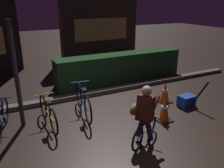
# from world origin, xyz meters

# --- Properties ---
(ground_plane) EXTENTS (40.00, 40.00, 0.00)m
(ground_plane) POSITION_xyz_m (0.00, 0.00, 0.00)
(ground_plane) COLOR black
(sidewalk_curb) EXTENTS (12.00, 0.24, 0.12)m
(sidewalk_curb) POSITION_xyz_m (0.00, 2.20, 0.06)
(sidewalk_curb) COLOR #56544F
(sidewalk_curb) RESTS_ON ground
(hedge_row) EXTENTS (4.80, 0.70, 0.99)m
(hedge_row) POSITION_xyz_m (1.80, 3.10, 0.49)
(hedge_row) COLOR #214723
(hedge_row) RESTS_ON ground
(storefront_right) EXTENTS (4.11, 0.54, 4.73)m
(storefront_right) POSITION_xyz_m (2.78, 7.20, 2.35)
(storefront_right) COLOR #42382D
(storefront_right) RESTS_ON ground
(street_post) EXTENTS (0.10, 0.10, 2.44)m
(street_post) POSITION_xyz_m (-1.85, 1.20, 1.22)
(street_post) COLOR #2D2D33
(street_post) RESTS_ON ground
(parked_bike_left_mid) EXTENTS (0.46, 1.53, 0.72)m
(parked_bike_left_mid) POSITION_xyz_m (-2.28, 1.13, 0.33)
(parked_bike_left_mid) COLOR black
(parked_bike_left_mid) RESTS_ON ground
(parked_bike_center_left) EXTENTS (0.46, 1.53, 0.70)m
(parked_bike_center_left) POSITION_xyz_m (-1.30, 0.93, 0.32)
(parked_bike_center_left) COLOR black
(parked_bike_center_left) RESTS_ON ground
(parked_bike_center_right) EXTENTS (0.46, 1.73, 0.80)m
(parked_bike_center_right) POSITION_xyz_m (-0.37, 1.11, 0.36)
(parked_bike_center_right) COLOR black
(parked_bike_center_right) RESTS_ON ground
(traffic_cone_near) EXTENTS (0.36, 0.36, 0.63)m
(traffic_cone_near) POSITION_xyz_m (1.27, -0.10, 0.30)
(traffic_cone_near) COLOR black
(traffic_cone_near) RESTS_ON ground
(traffic_cone_far) EXTENTS (0.36, 0.36, 0.62)m
(traffic_cone_far) POSITION_xyz_m (2.00, 0.78, 0.30)
(traffic_cone_far) COLOR black
(traffic_cone_far) RESTS_ON ground
(blue_crate) EXTENTS (0.46, 0.35, 0.30)m
(blue_crate) POSITION_xyz_m (2.38, 0.30, 0.15)
(blue_crate) COLOR #193DB7
(blue_crate) RESTS_ON ground
(cyclist) EXTENTS (1.03, 0.67, 1.25)m
(cyclist) POSITION_xyz_m (0.30, -0.63, 0.63)
(cyclist) COLOR black
(cyclist) RESTS_ON ground
(closed_umbrella) EXTENTS (0.38, 0.31, 0.77)m
(closed_umbrella) POSITION_xyz_m (2.55, 0.05, 0.39)
(closed_umbrella) COLOR black
(closed_umbrella) RESTS_ON ground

